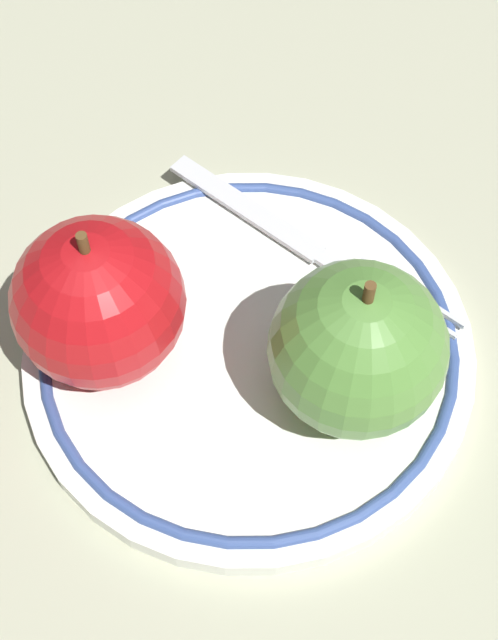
% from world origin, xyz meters
% --- Properties ---
extents(ground_plane, '(2.00, 2.00, 0.00)m').
position_xyz_m(ground_plane, '(0.00, 0.00, 0.00)').
color(ground_plane, '#ADAF92').
extents(plate, '(0.23, 0.23, 0.01)m').
position_xyz_m(plate, '(0.01, 0.01, 0.01)').
color(plate, white).
rests_on(plate, ground_plane).
extents(apple_red_whole, '(0.08, 0.08, 0.09)m').
position_xyz_m(apple_red_whole, '(0.07, 0.01, 0.06)').
color(apple_red_whole, '#578D3C').
rests_on(apple_red_whole, plate).
extents(apple_second_whole, '(0.08, 0.08, 0.09)m').
position_xyz_m(apple_second_whole, '(-0.05, -0.02, 0.06)').
color(apple_second_whole, '#B61318').
rests_on(apple_second_whole, plate).
extents(fork, '(0.18, 0.06, 0.00)m').
position_xyz_m(fork, '(0.00, 0.08, 0.02)').
color(fork, silver).
rests_on(fork, plate).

